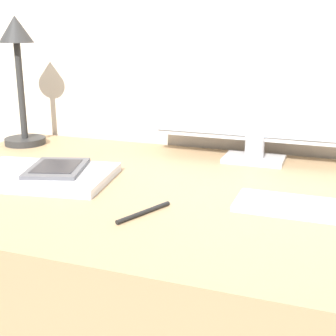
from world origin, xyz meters
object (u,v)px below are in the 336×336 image
object	(u,v)px
keyboard	(322,209)
desk_lamp	(19,64)
ereader	(57,168)
pen	(144,212)
monitor	(259,75)
laptop	(41,176)

from	to	relation	value
keyboard	desk_lamp	bearing A→B (deg)	162.42
keyboard	ereader	world-z (taller)	ereader
desk_lamp	pen	world-z (taller)	desk_lamp
ereader	desk_lamp	size ratio (longest dim) A/B	0.51
ereader	pen	size ratio (longest dim) A/B	1.50
desk_lamp	monitor	bearing A→B (deg)	3.86
keyboard	laptop	distance (m)	0.64
monitor	laptop	distance (m)	0.60
monitor	desk_lamp	bearing A→B (deg)	-176.14
monitor	desk_lamp	xyz separation A→B (m)	(-0.71, -0.05, 0.01)
monitor	pen	xyz separation A→B (m)	(-0.13, -0.46, -0.23)
laptop	ereader	world-z (taller)	ereader
monitor	laptop	xyz separation A→B (m)	(-0.45, -0.34, -0.22)
laptop	desk_lamp	xyz separation A→B (m)	(-0.26, 0.30, 0.23)
laptop	desk_lamp	bearing A→B (deg)	131.71
desk_lamp	pen	bearing A→B (deg)	-35.65
desk_lamp	pen	size ratio (longest dim) A/B	2.95
laptop	ereader	xyz separation A→B (m)	(0.03, 0.02, 0.02)
monitor	keyboard	xyz separation A→B (m)	(0.19, -0.33, -0.22)
laptop	pen	distance (m)	0.34
keyboard	desk_lamp	distance (m)	0.97
laptop	pen	size ratio (longest dim) A/B	2.75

